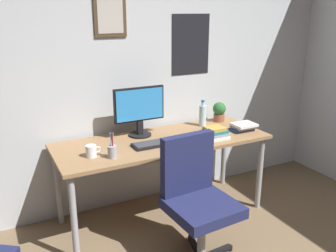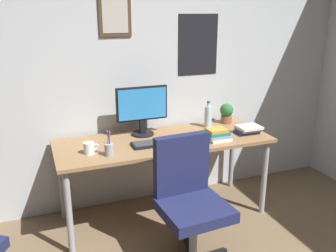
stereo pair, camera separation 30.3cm
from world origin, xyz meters
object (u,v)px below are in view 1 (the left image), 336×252
computer_mouse (189,137)px  book_stack_right (216,133)px  water_bottle (203,115)px  potted_plant (219,111)px  book_stack_left (243,127)px  keyboard (158,143)px  office_chair (196,194)px  coffee_mug_near (91,151)px  pen_cup (112,151)px  monitor (139,109)px

computer_mouse → book_stack_right: (0.22, -0.09, 0.03)m
water_bottle → computer_mouse: bearing=-138.9°
potted_plant → book_stack_left: 0.36m
computer_mouse → water_bottle: bearing=41.1°
keyboard → office_chair: bearing=-85.9°
coffee_mug_near → pen_cup: size_ratio=0.60×
water_bottle → book_stack_right: bearing=-103.6°
office_chair → coffee_mug_near: bearing=137.8°
office_chair → computer_mouse: size_ratio=8.64×
computer_mouse → book_stack_right: 0.24m
office_chair → keyboard: size_ratio=2.21×
monitor → computer_mouse: (0.34, -0.27, -0.22)m
pen_cup → book_stack_left: 1.28m
computer_mouse → office_chair: bearing=-114.7°
book_stack_right → keyboard: bearing=170.9°
potted_plant → monitor: bearing=-177.1°
office_chair → water_bottle: size_ratio=3.76×
potted_plant → book_stack_left: (0.02, -0.35, -0.07)m
monitor → office_chair: bearing=-84.4°
keyboard → book_stack_left: book_stack_left is taller
keyboard → monitor: bearing=98.5°
water_bottle → book_stack_left: bearing=-50.0°
coffee_mug_near → keyboard: bearing=1.1°
pen_cup → water_bottle: bearing=19.9°
book_stack_left → book_stack_right: bearing=-170.6°
computer_mouse → coffee_mug_near: bearing=-178.7°
pen_cup → book_stack_right: pen_cup is taller
potted_plant → pen_cup: bearing=-161.3°
monitor → computer_mouse: bearing=-38.6°
computer_mouse → book_stack_right: book_stack_right is taller
coffee_mug_near → pen_cup: bearing=-33.7°
potted_plant → book_stack_left: size_ratio=0.88×
water_bottle → potted_plant: bearing=13.2°
computer_mouse → potted_plant: 0.62m
monitor → potted_plant: 0.88m
potted_plant → keyboard: bearing=-158.6°
office_chair → monitor: 0.95m
pen_cup → book_stack_right: size_ratio=0.99×
coffee_mug_near → book_stack_left: 1.42m
keyboard → water_bottle: water_bottle is taller
office_chair → potted_plant: bearing=48.1°
keyboard → pen_cup: size_ratio=2.15×
water_bottle → book_stack_right: 0.37m
water_bottle → pen_cup: water_bottle is taller
office_chair → pen_cup: size_ratio=4.75×
book_stack_left → computer_mouse: bearing=176.3°
coffee_mug_near → potted_plant: size_ratio=0.61×
office_chair → book_stack_left: bearing=33.0°
keyboard → book_stack_right: size_ratio=2.12×
water_bottle → coffee_mug_near: 1.20m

